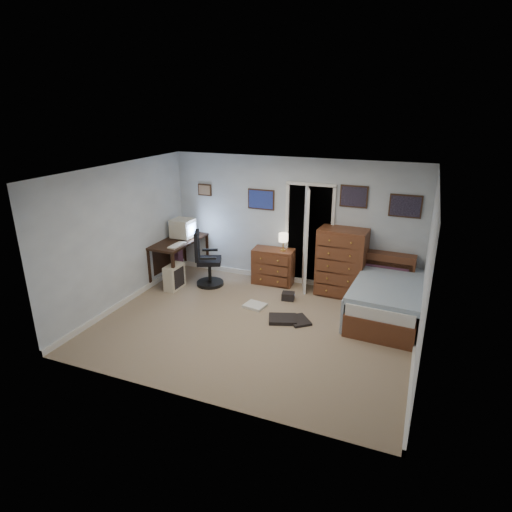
{
  "coord_description": "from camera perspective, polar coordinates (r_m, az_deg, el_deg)",
  "views": [
    {
      "loc": [
        2.36,
        -5.76,
        3.44
      ],
      "look_at": [
        -0.08,
        0.3,
        1.1
      ],
      "focal_mm": 30.0,
      "sensor_mm": 36.0,
      "label": 1
    }
  ],
  "objects": [
    {
      "name": "computer_desk",
      "position": [
        8.94,
        -10.73,
        1.07
      ],
      "size": [
        0.68,
        1.43,
        0.82
      ],
      "rotation": [
        0.0,
        0.0,
        -0.02
      ],
      "color": "black",
      "rests_on": "floor"
    },
    {
      "name": "tall_dresser",
      "position": [
        8.12,
        11.33,
        -0.84
      ],
      "size": [
        0.9,
        0.57,
        1.29
      ],
      "primitive_type": "cube",
      "rotation": [
        0.0,
        0.0,
        -0.06
      ],
      "color": "brown",
      "rests_on": "floor"
    },
    {
      "name": "floor",
      "position": [
        7.11,
        -0.3,
        -9.29
      ],
      "size": [
        5.0,
        4.0,
        0.02
      ],
      "primitive_type": "cube",
      "color": "gray",
      "rests_on": "ground"
    },
    {
      "name": "floor_clutter",
      "position": [
        7.49,
        3.34,
        -7.33
      ],
      "size": [
        1.33,
        1.16,
        0.14
      ],
      "rotation": [
        0.0,
        0.0,
        0.08
      ],
      "color": "black",
      "rests_on": "floor"
    },
    {
      "name": "doorway",
      "position": [
        8.63,
        7.57,
        3.14
      ],
      "size": [
        0.96,
        1.12,
        2.05
      ],
      "color": "black",
      "rests_on": "floor"
    },
    {
      "name": "crt_monitor",
      "position": [
        8.89,
        -9.73,
        3.65
      ],
      "size": [
        0.43,
        0.4,
        0.39
      ],
      "rotation": [
        0.0,
        0.0,
        -0.02
      ],
      "color": "beige",
      "rests_on": "computer_desk"
    },
    {
      "name": "media_stack",
      "position": [
        9.09,
        -10.47,
        0.08
      ],
      "size": [
        0.18,
        0.18,
        0.87
      ],
      "primitive_type": "cube",
      "rotation": [
        0.0,
        0.0,
        -0.04
      ],
      "color": "maroon",
      "rests_on": "floor"
    },
    {
      "name": "headboard_bookcase",
      "position": [
        8.19,
        16.91,
        -2.43
      ],
      "size": [
        1.0,
        0.29,
        0.89
      ],
      "rotation": [
        0.0,
        0.0,
        -0.04
      ],
      "color": "brown",
      "rests_on": "floor"
    },
    {
      "name": "office_chair",
      "position": [
        8.5,
        -6.65,
        -1.15
      ],
      "size": [
        0.71,
        0.71,
        1.11
      ],
      "rotation": [
        0.0,
        0.0,
        0.41
      ],
      "color": "black",
      "rests_on": "floor"
    },
    {
      "name": "table_lamp",
      "position": [
        8.3,
        3.67,
        2.4
      ],
      "size": [
        0.19,
        0.19,
        0.35
      ],
      "rotation": [
        0.0,
        0.0,
        0.07
      ],
      "color": "gold",
      "rests_on": "low_dresser"
    },
    {
      "name": "pc_tower",
      "position": [
        8.49,
        -10.83,
        -2.75
      ],
      "size": [
        0.24,
        0.46,
        0.49
      ],
      "rotation": [
        0.0,
        0.0,
        -0.02
      ],
      "color": "beige",
      "rests_on": "floor"
    },
    {
      "name": "wall_posters",
      "position": [
        8.12,
        8.79,
        7.45
      ],
      "size": [
        4.38,
        0.04,
        0.6
      ],
      "color": "#331E11",
      "rests_on": "floor"
    },
    {
      "name": "bed",
      "position": [
        7.64,
        17.25,
        -5.26
      ],
      "size": [
        1.25,
        2.19,
        0.7
      ],
      "rotation": [
        0.0,
        0.0,
        -0.06
      ],
      "color": "brown",
      "rests_on": "floor"
    },
    {
      "name": "low_dresser",
      "position": [
        8.56,
        2.31,
        -1.38
      ],
      "size": [
        0.83,
        0.46,
        0.72
      ],
      "primitive_type": "cube",
      "rotation": [
        0.0,
        0.0,
        0.07
      ],
      "color": "brown",
      "rests_on": "floor"
    },
    {
      "name": "keyboard",
      "position": [
        8.46,
        -10.49,
        1.43
      ],
      "size": [
        0.17,
        0.44,
        0.03
      ],
      "primitive_type": "cube",
      "rotation": [
        0.0,
        0.0,
        -0.02
      ],
      "color": "beige",
      "rests_on": "computer_desk"
    }
  ]
}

